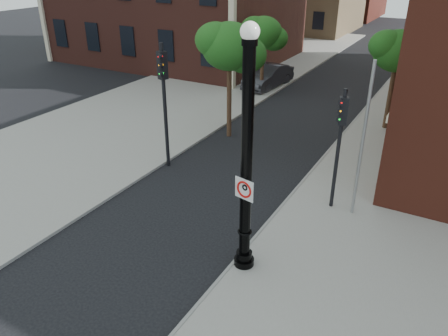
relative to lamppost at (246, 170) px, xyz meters
The scene contains 13 objects.
ground 4.12m from the lamppost, 166.38° to the right, with size 120.00×120.00×0.00m, color black.
sidewalk_right 10.62m from the lamppost, 68.90° to the left, with size 8.00×60.00×0.12m, color gray.
sidewalk_left 21.06m from the lamppost, 123.10° to the left, with size 10.00×50.00×0.12m, color gray.
curb_edge 9.98m from the lamppost, 91.89° to the left, with size 0.10×60.00×0.14m, color gray.
lamppost is the anchor object (origin of this frame).
no_parking_sign 0.53m from the lamppost, 77.48° to the right, with size 0.62×0.17×0.63m.
parked_car 19.83m from the lamppost, 112.26° to the left, with size 1.65×4.73×1.56m, color #313036.
traffic_signal_left 7.69m from the lamppost, 143.33° to the left, with size 0.42×0.47×5.40m.
traffic_signal_right 4.78m from the lamppost, 74.42° to the left, with size 0.36×0.41×4.61m.
utility_pole 5.02m from the lamppost, 65.27° to the left, with size 0.11×0.11×5.65m, color #999999.
street_tree_a 10.63m from the lamppost, 121.07° to the left, with size 3.17×2.87×5.72m.
street_tree_b 17.95m from the lamppost, 113.31° to the left, with size 2.79×2.52×5.03m.
street_tree_c 14.04m from the lamppost, 84.22° to the left, with size 2.90×2.62×5.22m.
Camera 1 is at (7.03, -8.93, 8.66)m, focal length 35.00 mm.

